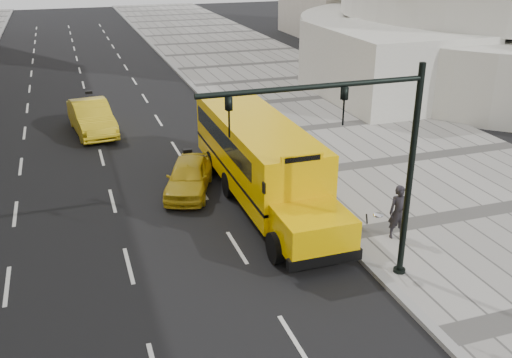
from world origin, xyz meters
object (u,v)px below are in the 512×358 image
object	(u,v)px
taxi_near	(189,176)
taxi_far	(92,117)
traffic_signal	(367,153)
pedestrian	(399,212)
school_bus	(259,153)

from	to	relation	value
taxi_near	taxi_far	size ratio (longest dim) A/B	0.78
traffic_signal	pedestrian	bearing A→B (deg)	37.39
pedestrian	taxi_far	bearing A→B (deg)	137.73
taxi_near	pedestrian	size ratio (longest dim) A/B	2.14
school_bus	pedestrian	bearing A→B (deg)	-57.48
school_bus	taxi_near	bearing A→B (deg)	154.17
taxi_far	traffic_signal	world-z (taller)	traffic_signal
pedestrian	traffic_signal	size ratio (longest dim) A/B	0.29
pedestrian	traffic_signal	distance (m)	4.33
taxi_far	pedestrian	xyz separation A→B (m)	(8.76, -15.15, 0.24)
school_bus	traffic_signal	size ratio (longest dim) A/B	1.81
taxi_near	taxi_far	distance (m)	9.51
school_bus	taxi_near	size ratio (longest dim) A/B	2.92
school_bus	traffic_signal	xyz separation A→B (m)	(0.69, -6.84, 2.33)
school_bus	taxi_near	xyz separation A→B (m)	(-2.50, 1.21, -1.09)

